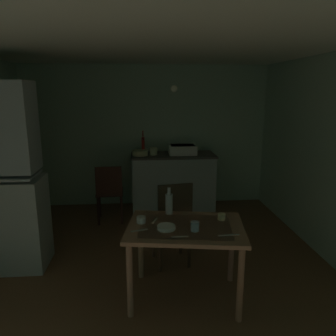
# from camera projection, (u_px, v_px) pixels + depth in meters

# --- Properties ---
(ground_plane) EXTENTS (5.10, 5.10, 0.00)m
(ground_plane) POSITION_uv_depth(u_px,v_px,m) (151.00, 259.00, 3.92)
(ground_plane) COLOR brown
(wall_back) EXTENTS (4.20, 0.10, 2.38)m
(wall_back) POSITION_uv_depth(u_px,v_px,m) (147.00, 136.00, 5.67)
(wall_back) COLOR #AEC6AD
(wall_back) RESTS_ON ground
(wall_right) EXTENTS (0.10, 4.17, 2.38)m
(wall_right) POSITION_uv_depth(u_px,v_px,m) (331.00, 158.00, 3.82)
(wall_right) COLOR #ABC6B0
(wall_right) RESTS_ON ground
(ceiling_slab) EXTENTS (4.20, 4.17, 0.10)m
(ceiling_slab) POSITION_uv_depth(u_px,v_px,m) (149.00, 43.00, 3.37)
(ceiling_slab) COLOR silver
(hutch_cabinet) EXTENTS (0.84, 0.51, 2.06)m
(hutch_cabinet) POSITION_uv_depth(u_px,v_px,m) (2.00, 185.00, 3.56)
(hutch_cabinet) COLOR #AAB1AE
(hutch_cabinet) RESTS_ON ground
(counter_cabinet) EXTENTS (1.37, 0.64, 0.94)m
(counter_cabinet) POSITION_uv_depth(u_px,v_px,m) (173.00, 182.00, 5.51)
(counter_cabinet) COLOR #AAB1AE
(counter_cabinet) RESTS_ON ground
(sink_basin) EXTENTS (0.44, 0.34, 0.15)m
(sink_basin) POSITION_uv_depth(u_px,v_px,m) (182.00, 149.00, 5.40)
(sink_basin) COLOR silver
(sink_basin) RESTS_ON counter_cabinet
(hand_pump) EXTENTS (0.05, 0.27, 0.39)m
(hand_pump) POSITION_uv_depth(u_px,v_px,m) (143.00, 144.00, 5.37)
(hand_pump) COLOR #B21E19
(hand_pump) RESTS_ON counter_cabinet
(mixing_bowl_counter) EXTENTS (0.25, 0.25, 0.08)m
(mixing_bowl_counter) POSITION_uv_depth(u_px,v_px,m) (140.00, 153.00, 5.31)
(mixing_bowl_counter) COLOR beige
(mixing_bowl_counter) RESTS_ON counter_cabinet
(stoneware_crock) EXTENTS (0.12, 0.12, 0.12)m
(stoneware_crock) POSITION_uv_depth(u_px,v_px,m) (154.00, 151.00, 5.34)
(stoneware_crock) COLOR beige
(stoneware_crock) RESTS_ON counter_cabinet
(dining_table) EXTENTS (1.17, 0.91, 0.74)m
(dining_table) POSITION_uv_depth(u_px,v_px,m) (185.00, 236.00, 3.07)
(dining_table) COLOR #9A6A4E
(dining_table) RESTS_ON ground
(chair_far_side) EXTENTS (0.46, 0.46, 1.00)m
(chair_far_side) POSITION_uv_depth(u_px,v_px,m) (172.00, 222.00, 3.67)
(chair_far_side) COLOR #372417
(chair_far_side) RESTS_ON ground
(chair_by_counter) EXTENTS (0.42, 0.42, 0.89)m
(chair_by_counter) POSITION_uv_depth(u_px,v_px,m) (109.00, 191.00, 4.92)
(chair_by_counter) COLOR #3D1D18
(chair_by_counter) RESTS_ON ground
(serving_bowl_wide) EXTENTS (0.17, 0.17, 0.03)m
(serving_bowl_wide) POSITION_uv_depth(u_px,v_px,m) (166.00, 227.00, 2.97)
(serving_bowl_wide) COLOR white
(serving_bowl_wide) RESTS_ON dining_table
(teacup_cream) EXTENTS (0.07, 0.07, 0.06)m
(teacup_cream) POSITION_uv_depth(u_px,v_px,m) (222.00, 217.00, 3.19)
(teacup_cream) COLOR beige
(teacup_cream) RESTS_ON dining_table
(mug_dark) EXTENTS (0.09, 0.09, 0.06)m
(mug_dark) POSITION_uv_depth(u_px,v_px,m) (141.00, 220.00, 3.11)
(mug_dark) COLOR white
(mug_dark) RESTS_ON dining_table
(mug_tall) EXTENTS (0.08, 0.08, 0.09)m
(mug_tall) POSITION_uv_depth(u_px,v_px,m) (195.00, 226.00, 2.93)
(mug_tall) COLOR #9EB2C6
(mug_tall) RESTS_ON dining_table
(glass_bottle) EXTENTS (0.07, 0.07, 0.27)m
(glass_bottle) POSITION_uv_depth(u_px,v_px,m) (169.00, 203.00, 3.33)
(glass_bottle) COLOR #B7BCC1
(glass_bottle) RESTS_ON dining_table
(table_knife) EXTENTS (0.19, 0.02, 0.00)m
(table_knife) POSITION_uv_depth(u_px,v_px,m) (229.00, 235.00, 2.84)
(table_knife) COLOR silver
(table_knife) RESTS_ON dining_table
(teaspoon_near_bowl) EXTENTS (0.14, 0.02, 0.00)m
(teaspoon_near_bowl) POSITION_uv_depth(u_px,v_px,m) (180.00, 237.00, 2.81)
(teaspoon_near_bowl) COLOR beige
(teaspoon_near_bowl) RESTS_ON dining_table
(teaspoon_by_cup) EXTENTS (0.06, 0.12, 0.00)m
(teaspoon_by_cup) POSITION_uv_depth(u_px,v_px,m) (155.00, 220.00, 3.17)
(teaspoon_by_cup) COLOR beige
(teaspoon_by_cup) RESTS_ON dining_table
(serving_spoon) EXTENTS (0.16, 0.07, 0.00)m
(serving_spoon) POSITION_uv_depth(u_px,v_px,m) (139.00, 230.00, 2.94)
(serving_spoon) COLOR beige
(serving_spoon) RESTS_ON dining_table
(pendant_bulb) EXTENTS (0.08, 0.08, 0.08)m
(pendant_bulb) POSITION_uv_depth(u_px,v_px,m) (174.00, 89.00, 3.73)
(pendant_bulb) COLOR #F9EFCC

